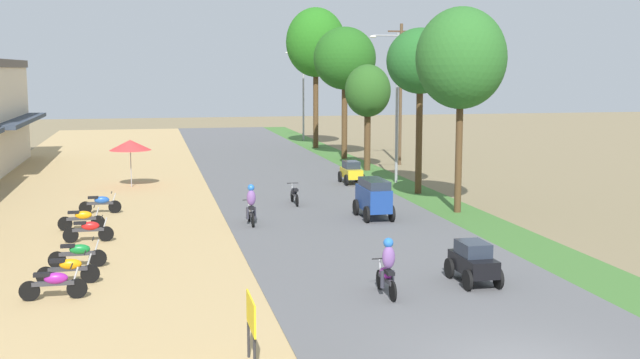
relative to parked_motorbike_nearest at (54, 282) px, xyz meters
name	(u,v)px	position (x,y,z in m)	size (l,w,h in m)	color
parked_motorbike_nearest	(54,282)	(0.00, 0.00, 0.00)	(1.80, 0.54, 0.94)	black
parked_motorbike_second	(69,268)	(0.24, 1.55, 0.00)	(1.80, 0.54, 0.94)	black
parked_motorbike_third	(78,253)	(0.34, 3.50, 0.00)	(1.80, 0.54, 0.94)	black
parked_motorbike_fourth	(89,229)	(0.41, 7.32, 0.00)	(1.80, 0.54, 0.94)	black
parked_motorbike_fifth	(82,218)	(-0.01, 9.61, 0.00)	(1.80, 0.54, 0.94)	black
parked_motorbike_sixth	(101,202)	(0.50, 13.15, 0.00)	(1.80, 0.54, 0.94)	black
street_signboard	(251,318)	(4.64, -5.95, 0.55)	(0.06, 1.30, 1.50)	#262628
vendor_umbrella	(130,145)	(1.64, 20.92, 1.75)	(2.20, 2.20, 2.52)	#99999E
median_tree_nearest	(461,59)	(15.82, 10.21, 6.19)	(3.90, 3.90, 8.89)	#4C351E
median_tree_second	(420,62)	(15.88, 15.60, 6.09)	(3.37, 3.37, 8.27)	#4C351E
median_tree_third	(368,92)	(15.84, 25.05, 4.36)	(2.83, 2.83, 6.53)	#4C351E
median_tree_fourth	(345,59)	(16.03, 31.69, 6.44)	(4.32, 4.32, 9.14)	#4C351E
median_tree_fifth	(316,43)	(15.64, 39.56, 7.78)	(4.68, 4.68, 11.03)	#4C351E
streetlamp_near	(397,98)	(15.95, 19.48, 4.20)	(3.16, 0.20, 8.18)	gray
streetlamp_mid	(303,89)	(15.95, 46.27, 4.04)	(3.16, 0.20, 7.87)	gray
utility_pole_near	(401,92)	(18.84, 27.76, 4.25)	(1.80, 0.20, 9.22)	brown
car_hatchback_black	(473,261)	(11.81, -0.90, 0.19)	(1.04, 2.00, 1.23)	black
car_van_blue	(374,196)	(11.76, 9.46, 0.47)	(1.19, 2.41, 1.67)	navy
car_hatchback_yellow	(351,171)	(13.41, 19.56, 0.19)	(1.04, 2.00, 1.23)	gold
motorbike_foreground_rider	(387,268)	(8.96, -1.61, 0.30)	(0.54, 1.80, 1.66)	black
motorbike_ahead_second	(251,206)	(6.57, 9.23, 0.30)	(0.54, 1.80, 1.66)	black
motorbike_ahead_third	(294,194)	(9.16, 13.66, 0.02)	(0.54, 1.80, 0.94)	black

